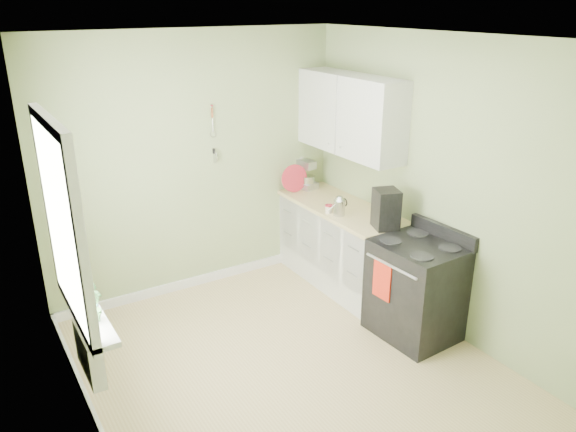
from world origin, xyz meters
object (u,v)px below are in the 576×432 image
coffee_maker (386,210)px  stand_mixer (304,174)px  kettle (339,206)px  stove (416,289)px

coffee_maker → stand_mixer: bearing=89.0°
kettle → stand_mixer: bearing=78.1°
stove → stand_mixer: stand_mixer is taller
stand_mixer → kettle: stand_mixer is taller
kettle → coffee_maker: size_ratio=0.53×
stove → stand_mixer: (0.02, 1.91, 0.60)m
stand_mixer → kettle: bearing=-101.9°
kettle → stove: bearing=-79.5°
kettle → coffee_maker: bearing=-70.8°
stand_mixer → coffee_maker: bearing=-91.0°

